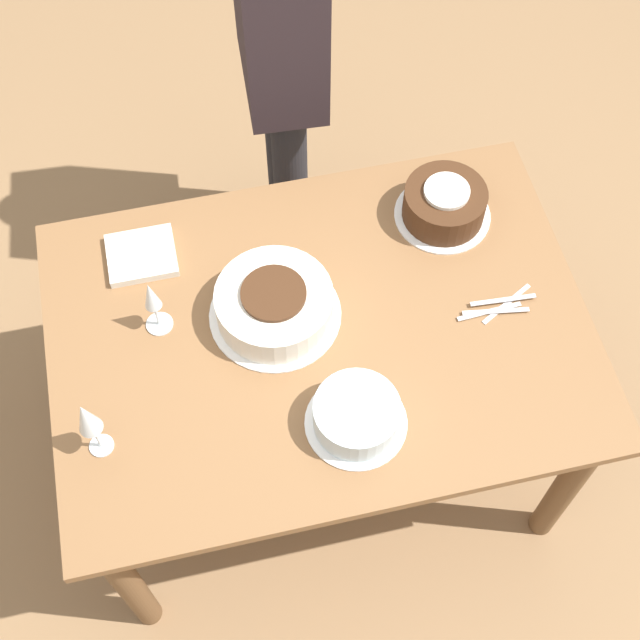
# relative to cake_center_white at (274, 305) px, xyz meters

# --- Properties ---
(ground_plane) EXTENTS (12.00, 12.00, 0.00)m
(ground_plane) POSITION_rel_cake_center_white_xyz_m (-0.10, 0.07, -0.79)
(ground_plane) COLOR #8E6B47
(dining_table) EXTENTS (1.35, 0.96, 0.74)m
(dining_table) POSITION_rel_cake_center_white_xyz_m (-0.10, 0.07, -0.16)
(dining_table) COLOR brown
(dining_table) RESTS_ON ground_plane
(cake_center_white) EXTENTS (0.33, 0.33, 0.11)m
(cake_center_white) POSITION_rel_cake_center_white_xyz_m (0.00, 0.00, 0.00)
(cake_center_white) COLOR white
(cake_center_white) RESTS_ON dining_table
(cake_front_chocolate) EXTENTS (0.26, 0.26, 0.11)m
(cake_front_chocolate) POSITION_rel_cake_center_white_xyz_m (-0.50, -0.21, 0.00)
(cake_front_chocolate) COLOR white
(cake_front_chocolate) RESTS_ON dining_table
(cake_back_decorated) EXTENTS (0.24, 0.24, 0.09)m
(cake_back_decorated) POSITION_rel_cake_center_white_xyz_m (-0.13, 0.33, -0.01)
(cake_back_decorated) COLOR white
(cake_back_decorated) RESTS_ON dining_table
(wine_glass_near) EXTENTS (0.06, 0.06, 0.22)m
(wine_glass_near) POSITION_rel_cake_center_white_xyz_m (0.46, 0.26, 0.10)
(wine_glass_near) COLOR silver
(wine_glass_near) RESTS_ON dining_table
(wine_glass_far) EXTENTS (0.07, 0.07, 0.19)m
(wine_glass_far) POSITION_rel_cake_center_white_xyz_m (0.29, -0.04, 0.07)
(wine_glass_far) COLOR silver
(wine_glass_far) RESTS_ON dining_table
(fork_pile) EXTENTS (0.21, 0.09, 0.01)m
(fork_pile) POSITION_rel_cake_center_white_xyz_m (-0.56, 0.10, -0.04)
(fork_pile) COLOR silver
(fork_pile) RESTS_ON dining_table
(napkin_stack) EXTENTS (0.18, 0.16, 0.02)m
(napkin_stack) POSITION_rel_cake_center_white_xyz_m (0.31, -0.25, -0.04)
(napkin_stack) COLOR silver
(napkin_stack) RESTS_ON dining_table
(person_cutting) EXTENTS (0.24, 0.41, 1.57)m
(person_cutting) POSITION_rel_cake_center_white_xyz_m (-0.18, -0.77, 0.15)
(person_cutting) COLOR #232328
(person_cutting) RESTS_ON ground_plane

